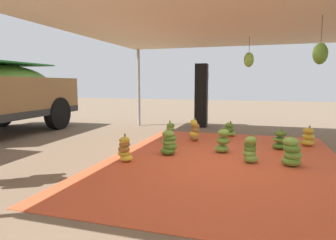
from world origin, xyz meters
name	(u,v)px	position (x,y,z in m)	size (l,w,h in m)	color
ground_plane	(84,150)	(0.00, 3.00, 0.00)	(40.00, 40.00, 0.00)	brown
tarp_orange	(223,160)	(0.00, 0.00, 0.01)	(5.85, 4.26, 0.01)	#D1512D
tent_canopy	(233,20)	(0.01, -0.11, 2.55)	(8.00, 7.00, 2.63)	#9EA0A5
banana_bunch_0	(292,153)	(-0.07, -1.17, 0.24)	(0.42, 0.42, 0.54)	#60932D
banana_bunch_1	(170,133)	(1.38, 1.47, 0.23)	(0.33, 0.35, 0.52)	#477523
banana_bunch_2	(169,143)	(0.11, 1.10, 0.24)	(0.40, 0.38, 0.54)	#477523
banana_bunch_3	(280,140)	(1.26, -1.07, 0.20)	(0.38, 0.35, 0.47)	#477523
banana_bunch_4	(125,150)	(-0.65, 1.72, 0.22)	(0.33, 0.37, 0.52)	gold
banana_bunch_5	(230,130)	(2.57, 0.13, 0.18)	(0.41, 0.41, 0.41)	#75A83D
banana_bunch_6	(308,137)	(1.83, -1.71, 0.21)	(0.41, 0.41, 0.47)	gold
banana_bunch_7	(250,150)	(-0.03, -0.48, 0.24)	(0.37, 0.34, 0.53)	#75A83D
banana_bunch_8	(195,131)	(1.60, 0.89, 0.26)	(0.31, 0.32, 0.58)	#996628
banana_bunch_9	(223,142)	(0.58, 0.08, 0.24)	(0.42, 0.42, 0.54)	#6B9E38
speaker_stack	(201,96)	(4.14, 1.21, 1.03)	(0.56, 0.43, 2.06)	black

